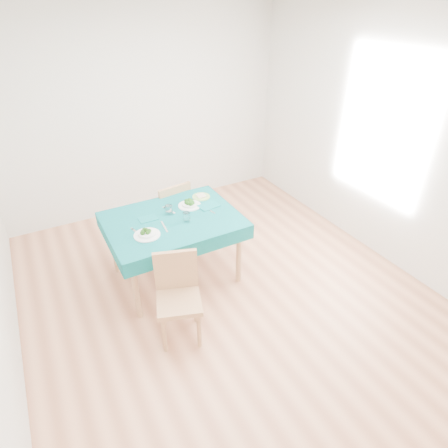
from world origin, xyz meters
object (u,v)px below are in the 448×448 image
chair_far (169,205)px  bowl_near (147,232)px  chair_near (178,297)px  side_plate (201,197)px  bowl_far (190,203)px  table (175,248)px

chair_far → bowl_near: chair_far is taller
chair_near → chair_far: bearing=90.3°
bowl_near → side_plate: size_ratio=1.26×
chair_far → bowl_far: size_ratio=4.10×
bowl_near → side_plate: bowl_near is taller
chair_near → table: bearing=89.0°
bowl_far → side_plate: (0.20, 0.13, -0.03)m
chair_far → bowl_near: size_ratio=4.05×
table → bowl_far: bowl_far is taller
bowl_near → bowl_far: size_ratio=1.01×
bowl_far → table: bearing=-149.7°
table → chair_near: 0.89m
bowl_far → side_plate: bowl_far is taller
bowl_near → table: bearing=27.9°
table → chair_near: bearing=-110.0°
chair_near → side_plate: bearing=74.3°
bowl_near → bowl_far: (0.60, 0.33, -0.00)m
chair_far → bowl_far: bearing=87.4°
bowl_near → chair_near: bearing=-87.3°
chair_near → bowl_far: chair_near is taller
chair_far → side_plate: chair_far is taller
chair_near → bowl_near: chair_near is taller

